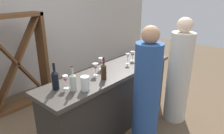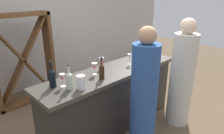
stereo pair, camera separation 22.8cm
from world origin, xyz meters
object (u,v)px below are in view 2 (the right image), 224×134
wine_glass_near_center (62,78)px  person_center_guest (182,77)px  wine_rack (23,60)px  wine_glass_far_left (95,66)px  wine_bottle_second_left_clear_pale (69,80)px  wine_bottle_center_amber_brown (102,71)px  wine_glass_far_right (102,61)px  wine_bottle_leftmost_near_black (52,77)px  wine_glass_far_center (149,47)px  wine_bottle_second_right_dark_green (152,54)px  water_pitcher (81,82)px  wine_glass_near_right (135,55)px  person_left_guest (144,98)px  wine_glass_near_left (130,57)px

wine_glass_near_center → person_center_guest: size_ratio=0.10×
wine_rack → wine_glass_far_left: 1.64m
wine_bottle_second_left_clear_pale → wine_glass_near_center: bearing=102.0°
wine_bottle_center_amber_brown → wine_glass_far_right: size_ratio=1.76×
wine_bottle_leftmost_near_black → wine_glass_far_right: (0.79, 0.05, -0.01)m
person_center_guest → wine_bottle_second_left_clear_pale: bearing=90.1°
wine_bottle_center_amber_brown → wine_glass_far_center: wine_bottle_center_amber_brown is taller
wine_bottle_second_right_dark_green → person_center_guest: 0.55m
wine_bottle_leftmost_near_black → wine_glass_far_center: wine_bottle_leftmost_near_black is taller
wine_bottle_leftmost_near_black → wine_bottle_second_left_clear_pale: size_ratio=1.08×
water_pitcher → wine_glass_near_right: bearing=9.7°
wine_glass_near_center → wine_bottle_second_right_dark_green: bearing=-8.0°
wine_bottle_second_left_clear_pale → wine_glass_far_left: 0.49m
wine_rack → person_left_guest: bearing=-76.9°
wine_bottle_center_amber_brown → wine_bottle_second_right_dark_green: bearing=-3.2°
wine_glass_far_left → wine_glass_far_center: wine_glass_far_center is taller
wine_glass_near_center → wine_glass_near_right: 1.29m
person_left_guest → person_center_guest: (0.89, -0.02, 0.00)m
water_pitcher → wine_bottle_leftmost_near_black: bearing=127.3°
wine_glass_near_left → wine_glass_far_right: wine_glass_far_right is taller
wine_bottle_second_right_dark_green → wine_glass_near_left: (-0.32, 0.17, -0.01)m
wine_glass_near_left → wine_glass_far_right: (-0.41, 0.16, -0.00)m
wine_glass_far_right → wine_bottle_leftmost_near_black: bearing=-176.2°
wine_glass_near_center → wine_glass_far_center: (1.77, 0.10, 0.01)m
wine_rack → wine_glass_near_left: size_ratio=10.04×
wine_bottle_center_amber_brown → person_left_guest: 0.60m
wine_bottle_second_left_clear_pale → wine_glass_far_left: bearing=15.3°
wine_glass_near_left → wine_glass_near_right: (0.18, 0.04, -0.01)m
wine_bottle_center_amber_brown → water_pitcher: bearing=-172.5°
wine_glass_near_left → wine_glass_far_left: bearing=174.9°
wine_rack → wine_glass_far_left: size_ratio=10.07×
wine_rack → wine_bottle_second_left_clear_pale: 1.75m
wine_glass_far_center → wine_glass_near_right: bearing=-168.7°
wine_glass_near_center → wine_glass_near_right: (1.29, 0.01, -0.01)m
wine_bottle_leftmost_near_black → wine_glass_near_right: bearing=-2.6°
wine_bottle_second_left_clear_pale → person_left_guest: person_left_guest is taller
wine_glass_near_left → wine_glass_far_center: 0.67m
wine_rack → wine_glass_far_left: bearing=-78.9°
wine_glass_near_right → wine_glass_near_center: bearing=-179.6°
wine_glass_near_left → wine_glass_far_center: wine_glass_far_center is taller
wine_bottle_center_amber_brown → water_pitcher: size_ratio=1.78×
wine_bottle_second_left_clear_pale → wine_glass_near_right: 1.27m
wine_rack → person_center_guest: (1.41, -2.26, -0.05)m
water_pitcher → wine_glass_far_left: bearing=30.0°
wine_bottle_second_right_dark_green → wine_bottle_center_amber_brown: bearing=176.8°
wine_glass_near_left → wine_glass_far_center: size_ratio=0.92×
wine_glass_far_left → wine_rack: bearing=101.1°
wine_rack → wine_glass_near_center: bearing=-96.3°
wine_bottle_leftmost_near_black → wine_bottle_second_right_dark_green: bearing=-10.1°
wine_glass_far_left → wine_bottle_leftmost_near_black: bearing=175.3°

